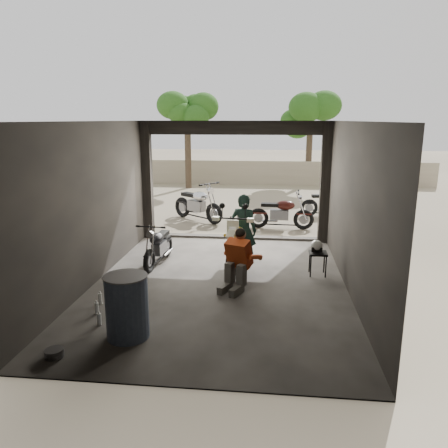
% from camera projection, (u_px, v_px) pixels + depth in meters
% --- Properties ---
extents(ground, '(80.00, 80.00, 0.00)m').
position_uv_depth(ground, '(219.00, 285.00, 8.75)').
color(ground, '#7A6D56').
rests_on(ground, ground).
extents(garage, '(7.00, 7.13, 3.20)m').
position_uv_depth(garage, '(222.00, 217.00, 8.98)').
color(garage, '#2D2B28').
rests_on(garage, ground).
extents(boundary_wall, '(18.00, 0.30, 1.20)m').
position_uv_depth(boundary_wall, '(252.00, 173.00, 22.14)').
color(boundary_wall, gray).
rests_on(boundary_wall, ground).
extents(tree_left, '(2.20, 2.20, 5.60)m').
position_uv_depth(tree_left, '(187.00, 103.00, 20.22)').
color(tree_left, '#382B1E').
rests_on(tree_left, ground).
extents(tree_right, '(2.20, 2.20, 5.00)m').
position_uv_depth(tree_right, '(311.00, 112.00, 21.16)').
color(tree_right, '#382B1E').
rests_on(tree_right, ground).
extents(main_bike, '(0.99, 2.02, 1.30)m').
position_uv_depth(main_bike, '(238.00, 240.00, 9.58)').
color(main_bike, '#EAEDC8').
rests_on(main_bike, ground).
extents(left_bike, '(0.75, 1.54, 1.01)m').
position_uv_depth(left_bike, '(158.00, 243.00, 9.87)').
color(left_bike, black).
rests_on(left_bike, ground).
extents(outside_bike_a, '(1.99, 1.80, 1.29)m').
position_uv_depth(outside_bike_a, '(197.00, 201.00, 14.13)').
color(outside_bike_a, black).
rests_on(outside_bike_a, ground).
extents(outside_bike_b, '(1.74, 0.78, 1.15)m').
position_uv_depth(outside_bike_b, '(281.00, 210.00, 13.10)').
color(outside_bike_b, '#3E120E').
rests_on(outside_bike_b, ground).
extents(outside_bike_c, '(1.70, 0.81, 1.12)m').
position_uv_depth(outside_bike_c, '(329.00, 200.00, 14.78)').
color(outside_bike_c, black).
rests_on(outside_bike_c, ground).
extents(rider, '(0.68, 0.52, 1.64)m').
position_uv_depth(rider, '(244.00, 230.00, 9.73)').
color(rider, black).
rests_on(rider, ground).
extents(mechanic, '(0.87, 0.98, 1.17)m').
position_uv_depth(mechanic, '(236.00, 262.00, 8.31)').
color(mechanic, '#C9491A').
rests_on(mechanic, ground).
extents(stool, '(0.37, 0.37, 0.52)m').
position_uv_depth(stool, '(318.00, 256.00, 9.17)').
color(stool, black).
rests_on(stool, ground).
extents(helmet, '(0.26, 0.28, 0.25)m').
position_uv_depth(helmet, '(317.00, 246.00, 9.19)').
color(helmet, silver).
rests_on(helmet, stool).
extents(oil_drum, '(0.66, 0.66, 0.99)m').
position_uv_depth(oil_drum, '(127.00, 308.00, 6.52)').
color(oil_drum, '#3B4963').
rests_on(oil_drum, ground).
extents(sign_post, '(0.76, 0.08, 2.28)m').
position_uv_depth(sign_post, '(384.00, 191.00, 10.60)').
color(sign_post, black).
rests_on(sign_post, ground).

